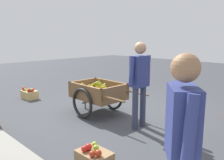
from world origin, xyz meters
TOP-DOWN VIEW (x-y plane):
  - ground_plane at (0.00, 0.00)m, footprint 24.00×24.00m
  - fruit_cart at (0.36, 0.36)m, footprint 1.67×0.95m
  - vendor_person at (-0.80, 0.39)m, footprint 0.21×0.58m
  - dog at (1.54, -0.57)m, footprint 0.36×0.62m
  - apple_crate at (-1.23, 1.87)m, footprint 0.44×0.32m
  - mixed_fruit_crate at (2.63, 0.85)m, footprint 0.44×0.32m
  - bystander_person at (-2.57, 2.17)m, footprint 0.37×0.47m

SIDE VIEW (x-z plane):
  - ground_plane at x=0.00m, z-range 0.00..0.00m
  - apple_crate at x=-1.23m, z-range -0.03..0.28m
  - mixed_fruit_crate at x=2.63m, z-range -0.03..0.29m
  - dog at x=1.54m, z-range 0.07..0.47m
  - fruit_cart at x=0.36m, z-range 0.09..0.79m
  - bystander_person at x=-2.57m, z-range 0.15..1.71m
  - vendor_person at x=-0.80m, z-range 0.15..1.74m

